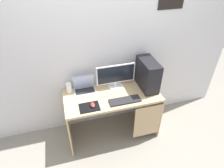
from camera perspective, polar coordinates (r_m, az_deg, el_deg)
ground_plane at (r=3.17m, az=0.00°, el=-13.72°), size 8.00×8.00×0.00m
wall_back at (r=2.64m, az=-2.00°, el=10.93°), size 4.00×0.05×2.60m
desk at (r=2.75m, az=0.42°, el=-5.83°), size 1.32×0.61×0.74m
pc_tower at (r=2.72m, az=10.55°, el=2.82°), size 0.20×0.44×0.42m
monitor at (r=2.69m, az=1.12°, el=2.33°), size 0.55×0.22×0.36m
laptop at (r=2.72m, az=-8.17°, el=-1.23°), size 0.31×0.22×0.23m
speaker at (r=2.71m, az=-12.69°, el=-1.18°), size 0.08×0.08×0.15m
keyboard at (r=2.54m, az=3.86°, el=-4.93°), size 0.42×0.14×0.02m
mousepad at (r=2.47m, az=-6.75°, el=-6.86°), size 0.26×0.20×0.00m
mouse_left at (r=2.47m, az=-5.79°, el=-6.20°), size 0.06×0.10×0.03m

